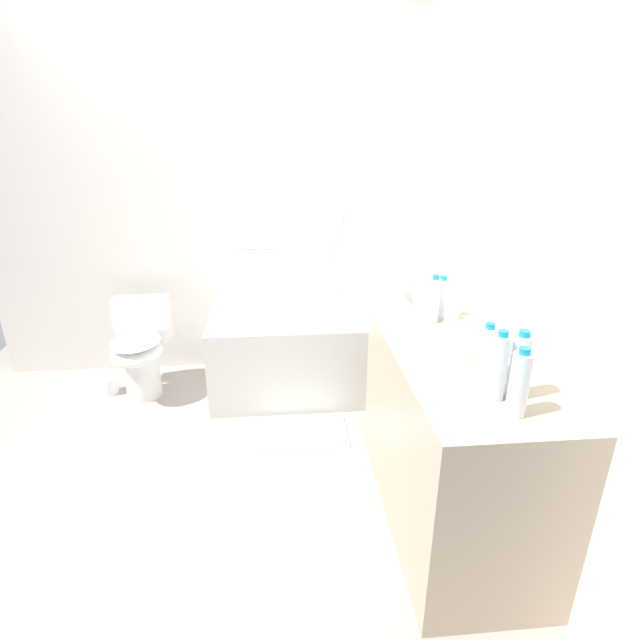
{
  "coord_description": "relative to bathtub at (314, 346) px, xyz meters",
  "views": [
    {
      "loc": [
        0.4,
        -2.27,
        1.73
      ],
      "look_at": [
        0.61,
        0.1,
        0.79
      ],
      "focal_mm": 27.36,
      "sensor_mm": 36.0,
      "label": 1
    }
  ],
  "objects": [
    {
      "name": "sink_faucet",
      "position": [
        0.69,
        -1.22,
        0.57
      ],
      "size": [
        0.13,
        0.15,
        0.07
      ],
      "color": "#B3B3B8",
      "rests_on": "vanity_counter"
    },
    {
      "name": "drinking_glass_0",
      "position": [
        0.56,
        -1.57,
        0.59
      ],
      "size": [
        0.06,
        0.06,
        0.1
      ],
      "primitive_type": "cylinder",
      "color": "white",
      "rests_on": "vanity_counter"
    },
    {
      "name": "sink_basin",
      "position": [
        0.5,
        -1.22,
        0.56
      ],
      "size": [
        0.33,
        0.33,
        0.04
      ],
      "primitive_type": "cylinder",
      "color": "white",
      "rests_on": "vanity_counter"
    },
    {
      "name": "bathtub",
      "position": [
        0.0,
        0.0,
        0.0
      ],
      "size": [
        1.4,
        0.78,
        1.17
      ],
      "color": "silver",
      "rests_on": "ground_plane"
    },
    {
      "name": "water_bottle_1",
      "position": [
        0.59,
        -1.65,
        0.65
      ],
      "size": [
        0.07,
        0.07,
        0.25
      ],
      "color": "silver",
      "rests_on": "vanity_counter"
    },
    {
      "name": "bath_mat",
      "position": [
        -0.12,
        -0.6,
        -0.3
      ],
      "size": [
        0.54,
        0.34,
        0.01
      ],
      "primitive_type": "cube",
      "color": "white",
      "rests_on": "ground_plane"
    },
    {
      "name": "wall_back_tiled",
      "position": [
        -0.63,
        0.44,
        0.95
      ],
      "size": [
        3.26,
        0.1,
        2.5
      ],
      "primitive_type": "cube",
      "color": "silver",
      "rests_on": "ground_plane"
    },
    {
      "name": "vanity_counter",
      "position": [
        0.52,
        -1.32,
        0.12
      ],
      "size": [
        0.56,
        1.2,
        0.84
      ],
      "primitive_type": "cube",
      "color": "tan",
      "rests_on": "ground_plane"
    },
    {
      "name": "wall_right_mirror",
      "position": [
        0.85,
        -0.84,
        0.95
      ],
      "size": [
        0.1,
        2.85,
        2.5
      ],
      "primitive_type": "cube",
      "color": "silver",
      "rests_on": "ground_plane"
    },
    {
      "name": "water_bottle_3",
      "position": [
        0.52,
        -0.92,
        0.65
      ],
      "size": [
        0.06,
        0.06,
        0.24
      ],
      "color": "silver",
      "rests_on": "vanity_counter"
    },
    {
      "name": "water_bottle_5",
      "position": [
        0.51,
        -1.66,
        0.66
      ],
      "size": [
        0.06,
        0.06,
        0.26
      ],
      "color": "silver",
      "rests_on": "vanity_counter"
    },
    {
      "name": "ground_plane",
      "position": [
        -0.63,
        -0.84,
        -0.3
      ],
      "size": [
        3.86,
        3.86,
        0.0
      ],
      "primitive_type": "plane",
      "color": "#9E9389"
    },
    {
      "name": "drinking_glass_1",
      "position": [
        0.58,
        -1.01,
        0.57
      ],
      "size": [
        0.07,
        0.07,
        0.08
      ],
      "primitive_type": "cylinder",
      "color": "white",
      "rests_on": "vanity_counter"
    },
    {
      "name": "toilet_paper_roll",
      "position": [
        -1.43,
        0.01,
        -0.24
      ],
      "size": [
        0.11,
        0.11,
        0.12
      ],
      "primitive_type": "cylinder",
      "color": "white",
      "rests_on": "ground_plane"
    },
    {
      "name": "water_bottle_4",
      "position": [
        0.58,
        -0.86,
        0.63
      ],
      "size": [
        0.07,
        0.07,
        0.22
      ],
      "color": "silver",
      "rests_on": "vanity_counter"
    },
    {
      "name": "toilet",
      "position": [
        -1.18,
        -0.0,
        0.03
      ],
      "size": [
        0.36,
        0.51,
        0.66
      ],
      "rotation": [
        0.0,
        0.0,
        -1.56
      ],
      "color": "white",
      "rests_on": "ground_plane"
    },
    {
      "name": "water_bottle_0",
      "position": [
        0.54,
        -1.77,
        0.65
      ],
      "size": [
        0.07,
        0.07,
        0.25
      ],
      "color": "silver",
      "rests_on": "vanity_counter"
    },
    {
      "name": "water_bottle_2",
      "position": [
        0.55,
        -1.49,
        0.64
      ],
      "size": [
        0.06,
        0.06,
        0.22
      ],
      "color": "silver",
      "rests_on": "vanity_counter"
    }
  ]
}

